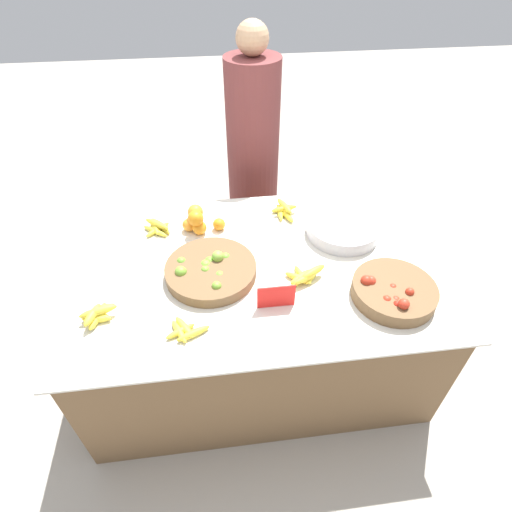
{
  "coord_description": "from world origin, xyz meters",
  "views": [
    {
      "loc": [
        -0.17,
        -1.38,
        1.97
      ],
      "look_at": [
        0.0,
        0.0,
        0.74
      ],
      "focal_mm": 28.0,
      "sensor_mm": 36.0,
      "label": 1
    }
  ],
  "objects": [
    {
      "name": "banana_bunch_front_center",
      "position": [
        0.2,
        0.38,
        0.71
      ],
      "size": [
        0.15,
        0.19,
        0.06
      ],
      "color": "yellow",
      "rests_on": "market_table"
    },
    {
      "name": "banana_bunch_middle_left",
      "position": [
        0.21,
        -0.13,
        0.71
      ],
      "size": [
        0.2,
        0.15,
        0.06
      ],
      "color": "yellow",
      "rests_on": "market_table"
    },
    {
      "name": "market_table",
      "position": [
        0.0,
        0.0,
        0.34
      ],
      "size": [
        1.71,
        1.14,
        0.69
      ],
      "color": "brown",
      "rests_on": "ground_plane"
    },
    {
      "name": "vendor_person",
      "position": [
        0.1,
        0.98,
        0.7
      ],
      "size": [
        0.33,
        0.33,
        1.52
      ],
      "color": "brown",
      "rests_on": "ground_plane"
    },
    {
      "name": "metal_bowl",
      "position": [
        0.47,
        0.17,
        0.72
      ],
      "size": [
        0.37,
        0.37,
        0.07
      ],
      "color": "#B7B7BF",
      "rests_on": "market_table"
    },
    {
      "name": "lime_bowl",
      "position": [
        -0.21,
        -0.05,
        0.71
      ],
      "size": [
        0.42,
        0.42,
        0.09
      ],
      "color": "brown",
      "rests_on": "market_table"
    },
    {
      "name": "tomato_basket",
      "position": [
        0.56,
        -0.28,
        0.72
      ],
      "size": [
        0.36,
        0.36,
        0.1
      ],
      "color": "brown",
      "rests_on": "market_table"
    },
    {
      "name": "banana_bunch_front_right",
      "position": [
        -0.69,
        -0.25,
        0.71
      ],
      "size": [
        0.15,
        0.15,
        0.06
      ],
      "color": "yellow",
      "rests_on": "market_table"
    },
    {
      "name": "ground_plane",
      "position": [
        0.0,
        0.0,
        0.0
      ],
      "size": [
        12.0,
        12.0,
        0.0
      ],
      "primitive_type": "plane",
      "color": "#ADA599"
    },
    {
      "name": "orange_pile",
      "position": [
        -0.27,
        0.29,
        0.75
      ],
      "size": [
        0.22,
        0.14,
        0.14
      ],
      "color": "orange",
      "rests_on": "market_table"
    },
    {
      "name": "price_sign",
      "position": [
        0.05,
        -0.27,
        0.74
      ],
      "size": [
        0.16,
        0.01,
        0.12
      ],
      "rotation": [
        0.0,
        0.0,
        0.0
      ],
      "color": "red",
      "rests_on": "market_table"
    },
    {
      "name": "banana_bunch_back_center",
      "position": [
        -0.48,
        0.32,
        0.71
      ],
      "size": [
        0.15,
        0.17,
        0.06
      ],
      "color": "yellow",
      "rests_on": "market_table"
    },
    {
      "name": "banana_bunch_front_left",
      "position": [
        -0.33,
        -0.37,
        0.7
      ],
      "size": [
        0.18,
        0.14,
        0.03
      ],
      "color": "yellow",
      "rests_on": "market_table"
    }
  ]
}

